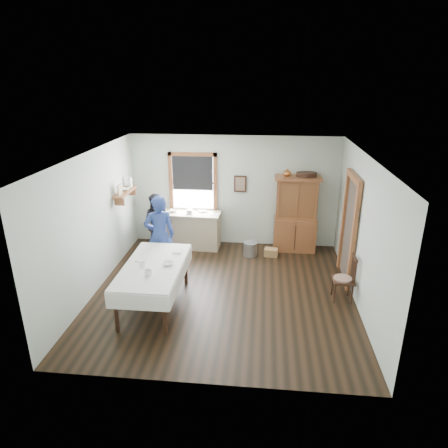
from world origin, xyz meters
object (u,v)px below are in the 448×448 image
at_px(wicker_basket, 271,252).
at_px(pail, 250,249).
at_px(work_counter, 189,230).
at_px(dining_table, 154,285).
at_px(figure_dark, 158,227).
at_px(china_hutch, 296,214).
at_px(woman_blue, 160,238).
at_px(spindle_chair, 343,278).

bearing_deg(wicker_basket, pail, -176.68).
xyz_separation_m(work_counter, pail, (1.53, -0.39, -0.28)).
bearing_deg(dining_table, figure_dark, 102.64).
distance_m(work_counter, china_hutch, 2.62).
xyz_separation_m(dining_table, woman_blue, (-0.19, 1.23, 0.40)).
height_order(china_hutch, pail, china_hutch).
bearing_deg(spindle_chair, china_hutch, 106.03).
bearing_deg(spindle_chair, work_counter, 144.25).
bearing_deg(china_hutch, dining_table, -133.80).
xyz_separation_m(spindle_chair, figure_dark, (-3.97, 1.73, 0.22)).
bearing_deg(dining_table, spindle_chair, 8.52).
height_order(spindle_chair, figure_dark, figure_dark).
bearing_deg(figure_dark, spindle_chair, -19.60).
distance_m(work_counter, spindle_chair, 3.98).
bearing_deg(wicker_basket, work_counter, 169.93).
height_order(work_counter, pail, work_counter).
relative_size(wicker_basket, woman_blue, 0.19).
bearing_deg(figure_dark, work_counter, 39.31).
bearing_deg(dining_table, work_counter, 87.19).
height_order(pail, woman_blue, woman_blue).
distance_m(dining_table, pail, 2.86).
height_order(spindle_chair, pail, spindle_chair).
height_order(work_counter, wicker_basket, work_counter).
height_order(work_counter, china_hutch, china_hutch).
distance_m(spindle_chair, figure_dark, 4.33).
xyz_separation_m(china_hutch, woman_blue, (-2.90, -1.54, -0.10)).
bearing_deg(pail, china_hutch, 23.77).
distance_m(work_counter, figure_dark, 0.81).
bearing_deg(dining_table, pail, 54.31).
xyz_separation_m(spindle_chair, wicker_basket, (-1.31, 1.82, -0.37)).
distance_m(dining_table, wicker_basket, 3.20).
distance_m(pail, wicker_basket, 0.50).
height_order(pail, wicker_basket, pail).
bearing_deg(pail, wicker_basket, 3.32).
relative_size(pail, figure_dark, 0.25).
bearing_deg(figure_dark, woman_blue, -69.00).
height_order(dining_table, wicker_basket, dining_table).
bearing_deg(china_hutch, figure_dark, -170.25).
xyz_separation_m(work_counter, spindle_chair, (3.33, -2.18, 0.01)).
bearing_deg(pail, woman_blue, -149.70).
relative_size(work_counter, pail, 4.67).
bearing_deg(dining_table, china_hutch, 45.71).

